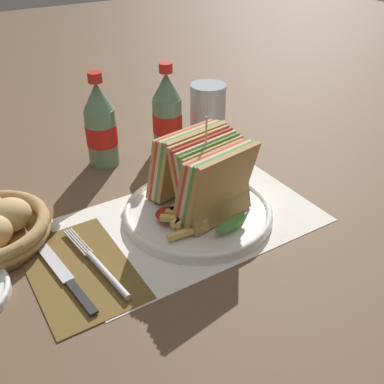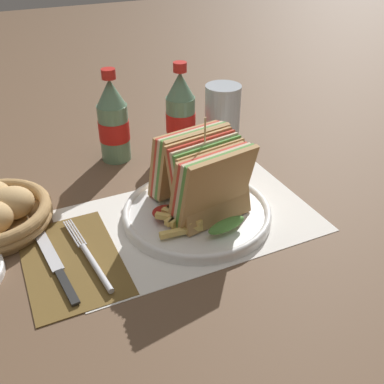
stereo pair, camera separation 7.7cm
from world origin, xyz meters
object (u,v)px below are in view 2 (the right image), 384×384
at_px(fork, 91,260).
at_px(coke_bottle_far, 181,114).
at_px(glass_near, 222,120).
at_px(plate_main, 197,212).
at_px(club_sandwich, 203,177).
at_px(knife, 55,264).
at_px(coke_bottle_near, 113,122).

distance_m(fork, coke_bottle_far, 0.40).
bearing_deg(glass_near, plate_main, -126.69).
relative_size(club_sandwich, fork, 1.01).
xyz_separation_m(club_sandwich, knife, (-0.26, -0.02, -0.07)).
bearing_deg(glass_near, coke_bottle_near, 171.52).
bearing_deg(coke_bottle_far, knife, -140.15).
distance_m(knife, coke_bottle_far, 0.43).
xyz_separation_m(plate_main, club_sandwich, (0.01, -0.00, 0.07)).
height_order(plate_main, coke_bottle_near, coke_bottle_near).
bearing_deg(club_sandwich, fork, -169.05).
xyz_separation_m(plate_main, coke_bottle_far, (0.08, 0.25, 0.07)).
bearing_deg(coke_bottle_near, fork, -113.53).
bearing_deg(club_sandwich, coke_bottle_far, 74.25).
bearing_deg(coke_bottle_far, club_sandwich, -105.75).
bearing_deg(fork, knife, 156.19).
distance_m(club_sandwich, coke_bottle_far, 0.26).
xyz_separation_m(knife, glass_near, (0.42, 0.26, 0.05)).
bearing_deg(knife, plate_main, -0.46).
xyz_separation_m(club_sandwich, fork, (-0.20, -0.04, -0.07)).
bearing_deg(knife, fork, -23.81).
height_order(coke_bottle_near, coke_bottle_far, same).
relative_size(coke_bottle_near, glass_near, 1.42).
height_order(coke_bottle_near, glass_near, coke_bottle_near).
relative_size(coke_bottle_far, glass_near, 1.42).
height_order(fork, knife, fork).
relative_size(club_sandwich, coke_bottle_far, 1.00).
relative_size(coke_bottle_near, coke_bottle_far, 1.00).
bearing_deg(fork, coke_bottle_near, 60.24).
height_order(fork, glass_near, glass_near).
bearing_deg(fork, club_sandwich, 4.71).
xyz_separation_m(plate_main, coke_bottle_near, (-0.06, 0.27, 0.07)).
distance_m(fork, glass_near, 0.46).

